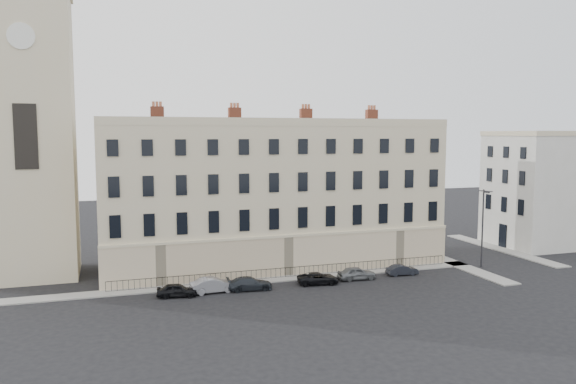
% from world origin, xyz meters
% --- Properties ---
extents(ground, '(160.00, 160.00, 0.00)m').
position_xyz_m(ground, '(0.00, 0.00, 0.00)').
color(ground, black).
rests_on(ground, ground).
extents(terrace, '(36.22, 12.22, 17.00)m').
position_xyz_m(terrace, '(-5.97, 11.97, 7.50)').
color(terrace, beige).
rests_on(terrace, ground).
extents(church_tower, '(8.00, 8.13, 44.00)m').
position_xyz_m(church_tower, '(-30.00, 14.00, 18.66)').
color(church_tower, beige).
rests_on(church_tower, ground).
extents(adjacent_building, '(10.00, 10.00, 14.00)m').
position_xyz_m(adjacent_building, '(29.00, 11.00, 7.00)').
color(adjacent_building, beige).
rests_on(adjacent_building, ground).
extents(pavement_terrace, '(48.00, 2.00, 0.12)m').
position_xyz_m(pavement_terrace, '(-10.00, 5.00, 0.06)').
color(pavement_terrace, gray).
rests_on(pavement_terrace, ground).
extents(pavement_east_return, '(2.00, 24.00, 0.12)m').
position_xyz_m(pavement_east_return, '(13.00, 8.00, 0.06)').
color(pavement_east_return, gray).
rests_on(pavement_east_return, ground).
extents(pavement_adjacent, '(2.00, 20.00, 0.12)m').
position_xyz_m(pavement_adjacent, '(23.00, 10.00, 0.06)').
color(pavement_adjacent, gray).
rests_on(pavement_adjacent, ground).
extents(railings, '(35.00, 0.04, 0.96)m').
position_xyz_m(railings, '(-6.00, 5.40, 0.55)').
color(railings, black).
rests_on(railings, ground).
extents(car_a, '(3.72, 1.96, 1.21)m').
position_xyz_m(car_a, '(-17.53, 2.16, 0.60)').
color(car_a, black).
rests_on(car_a, ground).
extents(car_b, '(4.24, 1.75, 1.37)m').
position_xyz_m(car_b, '(-14.26, 2.55, 0.68)').
color(car_b, gray).
rests_on(car_b, ground).
extents(car_c, '(4.32, 2.03, 1.22)m').
position_xyz_m(car_c, '(-10.96, 2.31, 0.61)').
color(car_c, '#22262D').
rests_on(car_c, ground).
extents(car_d, '(4.22, 2.37, 1.11)m').
position_xyz_m(car_d, '(-4.23, 2.23, 0.56)').
color(car_d, black).
rests_on(car_d, ground).
extents(car_e, '(3.83, 1.68, 1.29)m').
position_xyz_m(car_e, '(-0.05, 2.59, 0.64)').
color(car_e, slate).
rests_on(car_e, ground).
extents(car_f, '(3.28, 1.28, 1.07)m').
position_xyz_m(car_f, '(5.08, 2.79, 0.53)').
color(car_f, black).
rests_on(car_f, ground).
extents(streetlamp, '(0.87, 1.70, 8.38)m').
position_xyz_m(streetlamp, '(14.90, 3.17, 4.64)').
color(streetlamp, '#2C2C30').
rests_on(streetlamp, ground).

